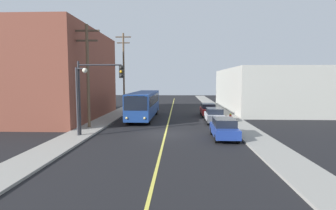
% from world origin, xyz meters
% --- Properties ---
extents(ground_plane, '(120.00, 120.00, 0.00)m').
position_xyz_m(ground_plane, '(0.00, 0.00, 0.00)').
color(ground_plane, black).
extents(sidewalk_left, '(2.50, 90.00, 0.15)m').
position_xyz_m(sidewalk_left, '(-7.25, 10.00, 0.07)').
color(sidewalk_left, gray).
rests_on(sidewalk_left, ground).
extents(sidewalk_right, '(2.50, 90.00, 0.15)m').
position_xyz_m(sidewalk_right, '(7.25, 10.00, 0.07)').
color(sidewalk_right, gray).
rests_on(sidewalk_right, ground).
extents(lane_stripe_center, '(0.16, 60.00, 0.01)m').
position_xyz_m(lane_stripe_center, '(0.00, 15.00, 0.01)').
color(lane_stripe_center, '#D8CC4C').
rests_on(lane_stripe_center, ground).
extents(building_left_brick, '(10.00, 17.14, 10.48)m').
position_xyz_m(building_left_brick, '(-13.49, 8.98, 5.24)').
color(building_left_brick, brown).
rests_on(building_left_brick, ground).
extents(building_right_warehouse, '(12.00, 21.33, 6.39)m').
position_xyz_m(building_right_warehouse, '(14.50, 19.49, 3.19)').
color(building_right_warehouse, '#B2B2A8').
rests_on(building_right_warehouse, ground).
extents(city_bus, '(2.67, 12.18, 3.20)m').
position_xyz_m(city_bus, '(-3.05, 9.24, 1.82)').
color(city_bus, navy).
rests_on(city_bus, ground).
extents(parked_car_blue, '(1.86, 4.42, 1.62)m').
position_xyz_m(parked_car_blue, '(4.74, -1.61, 0.84)').
color(parked_car_blue, navy).
rests_on(parked_car_blue, ground).
extents(parked_car_white, '(1.86, 4.42, 1.62)m').
position_xyz_m(parked_car_white, '(5.00, 6.16, 0.84)').
color(parked_car_white, silver).
rests_on(parked_car_white, ground).
extents(parked_car_red, '(1.84, 4.41, 1.62)m').
position_xyz_m(parked_car_red, '(4.96, 11.93, 0.84)').
color(parked_car_red, maroon).
rests_on(parked_car_red, ground).
extents(utility_pole_near, '(2.40, 0.28, 9.66)m').
position_xyz_m(utility_pole_near, '(-7.44, 2.30, 5.48)').
color(utility_pole_near, brown).
rests_on(utility_pole_near, sidewalk_left).
extents(utility_pole_mid, '(2.40, 0.28, 11.81)m').
position_xyz_m(utility_pole_mid, '(-7.56, 19.26, 6.59)').
color(utility_pole_mid, brown).
rests_on(utility_pole_mid, sidewalk_left).
extents(traffic_signal_left_corner, '(3.75, 0.48, 6.00)m').
position_xyz_m(traffic_signal_left_corner, '(-5.41, -1.32, 4.30)').
color(traffic_signal_left_corner, '#2D2D33').
rests_on(traffic_signal_left_corner, sidewalk_left).
extents(street_lamp_left, '(0.98, 0.40, 5.50)m').
position_xyz_m(street_lamp_left, '(-6.83, -1.52, 3.74)').
color(street_lamp_left, '#38383D').
rests_on(street_lamp_left, sidewalk_left).
extents(fire_hydrant, '(0.44, 0.26, 0.84)m').
position_xyz_m(fire_hydrant, '(6.85, 6.71, 0.58)').
color(fire_hydrant, red).
rests_on(fire_hydrant, sidewalk_right).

